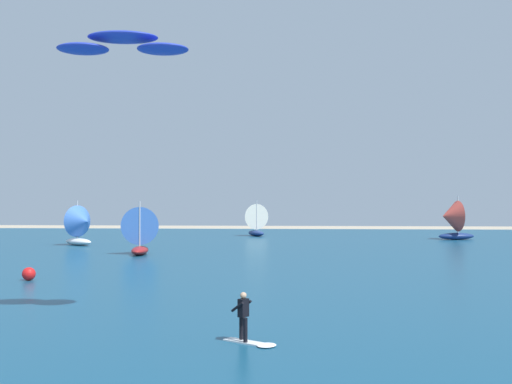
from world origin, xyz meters
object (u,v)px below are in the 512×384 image
object	(u,v)px
marker_buoy	(29,274)
kite	(123,44)
kitesurfer	(248,325)
sailboat_outermost	(141,230)
sailboat_leading	(451,220)
sailboat_heeled_over	(254,219)
sailboat_center_horizon	(82,225)

from	to	relation	value
marker_buoy	kite	bearing A→B (deg)	-52.64
kitesurfer	sailboat_outermost	bearing A→B (deg)	110.21
kitesurfer	sailboat_leading	xyz separation A→B (m)	(20.39, 54.34, 1.82)
sailboat_heeled_over	sailboat_center_horizon	size ratio (longest dim) A/B	1.01
kite	sailboat_heeled_over	world-z (taller)	kite
kitesurfer	sailboat_heeled_over	bearing A→B (deg)	93.64
kitesurfer	sailboat_center_horizon	distance (m)	47.15
sailboat_outermost	sailboat_leading	distance (m)	39.02
kitesurfer	kite	size ratio (longest dim) A/B	0.37
sailboat_outermost	sailboat_center_horizon	size ratio (longest dim) A/B	0.99
sailboat_heeled_over	marker_buoy	distance (m)	47.23
sailboat_outermost	sailboat_leading	bearing A→B (deg)	33.89
sailboat_leading	sailboat_center_horizon	bearing A→B (deg)	-163.67
kitesurfer	sailboat_leading	distance (m)	58.07
kitesurfer	sailboat_outermost	world-z (taller)	sailboat_outermost
sailboat_heeled_over	marker_buoy	bearing A→B (deg)	-102.57
kite	sailboat_leading	bearing A→B (deg)	63.60
sailboat_outermost	sailboat_center_horizon	world-z (taller)	sailboat_center_horizon
kite	sailboat_heeled_over	bearing A→B (deg)	88.79
kitesurfer	marker_buoy	size ratio (longest dim) A/B	2.49
sailboat_leading	sailboat_center_horizon	size ratio (longest dim) A/B	1.12
kitesurfer	kite	distance (m)	11.78
sailboat_outermost	sailboat_heeled_over	distance (m)	29.45
sailboat_heeled_over	marker_buoy	xyz separation A→B (m)	(-10.27, -46.07, -1.81)
sailboat_outermost	sailboat_leading	size ratio (longest dim) A/B	0.88
sailboat_heeled_over	sailboat_center_horizon	xyz separation A→B (m)	(-16.96, -18.63, -0.03)
marker_buoy	sailboat_leading	bearing A→B (deg)	48.85
kite	sailboat_leading	xyz separation A→B (m)	(25.50, 51.36, -8.36)
sailboat_heeled_over	kite	bearing A→B (deg)	-91.21
sailboat_center_horizon	marker_buoy	distance (m)	28.30
sailboat_heeled_over	sailboat_center_horizon	bearing A→B (deg)	-132.31
sailboat_heeled_over	sailboat_leading	world-z (taller)	sailboat_leading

